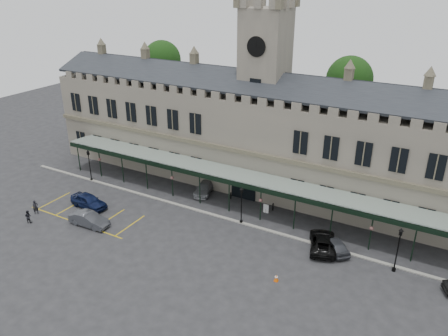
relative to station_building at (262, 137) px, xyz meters
The scene contains 22 objects.
ground 17.17m from the station_building, 90.00° to the right, with size 140.00×140.00×0.00m, color #272729.
station_building is the anchor object (origin of this frame).
clock_tower 6.64m from the station_building, 90.00° to the left, with size 5.60×5.60×24.80m.
canopy 9.37m from the station_building, 90.00° to the right, with size 50.00×4.10×4.30m.
kerb 12.22m from the station_building, 90.00° to the right, with size 60.00×0.40×0.12m, color gray.
parking_markings 23.26m from the station_building, 128.81° to the right, with size 16.00×6.00×0.01m, color gold, non-canonical shape.
tree_behind_left 24.64m from the station_building, 157.55° to the left, with size 6.00×6.00×16.00m.
tree_behind_mid 13.67m from the station_building, 48.65° to the left, with size 6.00×6.00×16.00m.
lamp_post_left 23.00m from the station_building, 152.67° to the right, with size 0.42×0.42×4.43m.
lamp_post_mid 11.34m from the station_building, 76.74° to the right, with size 0.42×0.42×4.46m.
lamp_post_right 22.19m from the station_building, 30.51° to the right, with size 0.44×0.44×4.66m.
traffic_cone 21.26m from the station_building, 61.13° to the right, with size 0.42×0.42×0.67m.
sign_board 9.93m from the station_building, 60.57° to the right, with size 0.64×0.07×1.10m.
bollard_left 8.51m from the station_building, 102.82° to the right, with size 0.15×0.15×0.83m, color black.
bollard_right 9.58m from the station_building, 53.81° to the right, with size 0.17×0.17×0.93m, color black.
car_left_a 22.63m from the station_building, 133.20° to the right, with size 1.96×4.88×1.66m, color #0D1639.
car_left_b 23.14m from the station_building, 122.04° to the right, with size 1.63×4.67×1.54m, color #3C3F45.
car_taxi 9.74m from the station_building, 129.73° to the right, with size 1.88×4.61×1.34m, color gray.
car_van 17.00m from the station_building, 42.27° to the right, with size 2.46×5.33×1.48m, color black.
car_right_a 17.72m from the station_building, 39.12° to the right, with size 1.69×4.20×1.43m, color #3C3F45.
person_a 28.36m from the station_building, 133.68° to the right, with size 0.62×0.41×1.70m, color black.
person_b 29.07m from the station_building, 129.95° to the right, with size 0.74×0.58×1.53m, color black.
Camera 1 is at (21.31, -32.09, 25.27)m, focal length 35.00 mm.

